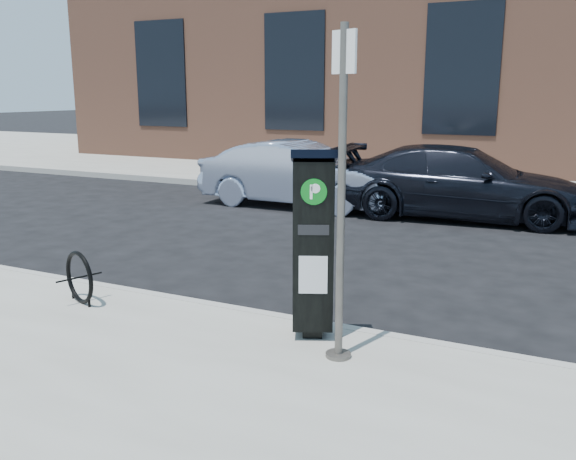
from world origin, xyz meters
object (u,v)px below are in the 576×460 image
Objects in this scene: car_silver at (299,174)px; car_dark at (460,182)px; parking_kiosk at (313,242)px; sign_pole at (341,201)px; bike_rack at (79,278)px.

car_silver is 0.88× the size of car_dark.
parking_kiosk reaches higher than car_silver.
sign_pole is at bearing -64.64° from parking_kiosk.
bike_rack is at bearing -175.14° from car_silver.
car_silver is at bearing 89.75° from car_dark.
sign_pole is 0.66× the size of car_silver.
parking_kiosk is 7.52m from car_silver.
bike_rack is at bearing -159.22° from sign_pole.
sign_pole reaches higher than car_dark.
car_silver is (-3.26, 6.77, -0.37)m from parking_kiosk.
sign_pole reaches higher than parking_kiosk.
bike_rack is 7.77m from car_dark.
car_dark is (2.73, 7.27, 0.26)m from bike_rack.
parking_kiosk is 0.37× the size of car_dark.
car_silver reaches higher than bike_rack.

